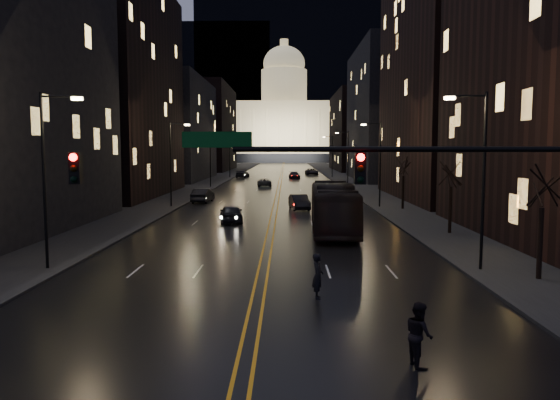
{
  "coord_description": "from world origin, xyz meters",
  "views": [
    {
      "loc": [
        1.18,
        -17.2,
        6.22
      ],
      "look_at": [
        0.84,
        11.48,
        3.52
      ],
      "focal_mm": 35.0,
      "sensor_mm": 36.0,
      "label": 1
    }
  ],
  "objects_px": {
    "traffic_signal": "(436,184)",
    "oncoming_car_b": "(203,195)",
    "pedestrian_b": "(419,334)",
    "oncoming_car_a": "(231,214)",
    "bus": "(333,208)",
    "pedestrian_a": "(318,276)",
    "receding_car_a": "(299,202)"
  },
  "relations": [
    {
      "from": "traffic_signal",
      "to": "bus",
      "type": "bearing_deg",
      "value": 92.95
    },
    {
      "from": "oncoming_car_a",
      "to": "pedestrian_b",
      "type": "distance_m",
      "value": 31.53
    },
    {
      "from": "oncoming_car_a",
      "to": "bus",
      "type": "bearing_deg",
      "value": 140.56
    },
    {
      "from": "traffic_signal",
      "to": "pedestrian_b",
      "type": "bearing_deg",
      "value": -114.78
    },
    {
      "from": "pedestrian_b",
      "to": "pedestrian_a",
      "type": "bearing_deg",
      "value": 8.75
    },
    {
      "from": "receding_car_a",
      "to": "pedestrian_b",
      "type": "xyz_separation_m",
      "value": [
        2.49,
        -40.19,
        0.16
      ]
    },
    {
      "from": "bus",
      "to": "oncoming_car_b",
      "type": "height_order",
      "value": "bus"
    },
    {
      "from": "traffic_signal",
      "to": "oncoming_car_b",
      "type": "height_order",
      "value": "traffic_signal"
    },
    {
      "from": "bus",
      "to": "oncoming_car_a",
      "type": "bearing_deg",
      "value": 150.28
    },
    {
      "from": "pedestrian_a",
      "to": "bus",
      "type": "bearing_deg",
      "value": -8.8
    },
    {
      "from": "pedestrian_b",
      "to": "traffic_signal",
      "type": "bearing_deg",
      "value": -35.66
    },
    {
      "from": "oncoming_car_b",
      "to": "oncoming_car_a",
      "type": "bearing_deg",
      "value": 111.0
    },
    {
      "from": "bus",
      "to": "pedestrian_b",
      "type": "height_order",
      "value": "bus"
    },
    {
      "from": "traffic_signal",
      "to": "receding_car_a",
      "type": "height_order",
      "value": "traffic_signal"
    },
    {
      "from": "traffic_signal",
      "to": "bus",
      "type": "xyz_separation_m",
      "value": [
        -1.2,
        23.33,
        -3.27
      ]
    },
    {
      "from": "receding_car_a",
      "to": "pedestrian_b",
      "type": "relative_size",
      "value": 2.53
    },
    {
      "from": "pedestrian_a",
      "to": "pedestrian_b",
      "type": "height_order",
      "value": "pedestrian_a"
    },
    {
      "from": "oncoming_car_a",
      "to": "pedestrian_a",
      "type": "distance_m",
      "value": 24.12
    },
    {
      "from": "bus",
      "to": "receding_car_a",
      "type": "xyz_separation_m",
      "value": [
        -2.2,
        14.86,
        -1.06
      ]
    },
    {
      "from": "traffic_signal",
      "to": "pedestrian_b",
      "type": "distance_m",
      "value": 4.71
    },
    {
      "from": "receding_car_a",
      "to": "pedestrian_a",
      "type": "xyz_separation_m",
      "value": [
        -0.01,
        -33.19,
        0.18
      ]
    },
    {
      "from": "oncoming_car_b",
      "to": "receding_car_a",
      "type": "distance_m",
      "value": 13.23
    },
    {
      "from": "bus",
      "to": "pedestrian_b",
      "type": "bearing_deg",
      "value": -87.37
    },
    {
      "from": "traffic_signal",
      "to": "oncoming_car_b",
      "type": "bearing_deg",
      "value": 107.55
    },
    {
      "from": "receding_car_a",
      "to": "bus",
      "type": "bearing_deg",
      "value": -89.38
    },
    {
      "from": "traffic_signal",
      "to": "oncoming_car_a",
      "type": "height_order",
      "value": "traffic_signal"
    },
    {
      "from": "bus",
      "to": "pedestrian_a",
      "type": "xyz_separation_m",
      "value": [
        -2.21,
        -18.33,
        -0.88
      ]
    },
    {
      "from": "bus",
      "to": "pedestrian_a",
      "type": "bearing_deg",
      "value": -94.9
    },
    {
      "from": "oncoming_car_b",
      "to": "pedestrian_b",
      "type": "distance_m",
      "value": 49.42
    },
    {
      "from": "oncoming_car_a",
      "to": "pedestrian_b",
      "type": "height_order",
      "value": "pedestrian_b"
    },
    {
      "from": "traffic_signal",
      "to": "pedestrian_a",
      "type": "xyz_separation_m",
      "value": [
        -3.42,
        5.0,
        -4.15
      ]
    },
    {
      "from": "bus",
      "to": "pedestrian_a",
      "type": "distance_m",
      "value": 18.48
    }
  ]
}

